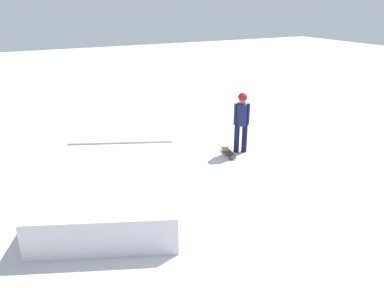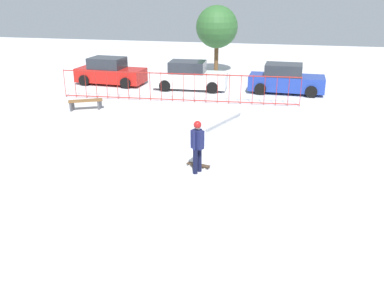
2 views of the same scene
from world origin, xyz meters
The scene contains 4 objects.
ground_plane centered at (0.00, 0.00, 0.00)m, with size 60.00×60.00×0.00m, color silver.
skate_ramp centered at (1.87, 1.05, 0.32)m, with size 5.98×4.46×0.74m.
skater centered at (2.70, -2.81, 1.01)m, with size 0.44×0.41×1.73m.
skateboard centered at (2.65, -2.39, 0.08)m, with size 0.82×0.40×0.09m.
Camera 1 is at (-5.55, 2.91, 4.07)m, focal length 35.02 mm.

